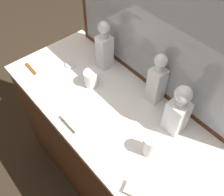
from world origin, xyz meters
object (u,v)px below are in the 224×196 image
(crystal_tumbler_rear, at_px, (150,146))
(porcelain_dish, at_px, (71,64))
(crystal_decanter_far_left, at_px, (177,113))
(tortoiseshell_comb, at_px, (31,69))
(crystal_tumbler_right, at_px, (91,79))
(silver_brush_front, at_px, (141,192))
(crystal_decanter_center, at_px, (157,83))
(crystal_decanter_rear, at_px, (104,50))
(silver_brush_far_left, at_px, (73,122))

(crystal_tumbler_rear, height_order, porcelain_dish, crystal_tumbler_rear)
(crystal_decanter_far_left, height_order, tortoiseshell_comb, crystal_decanter_far_left)
(crystal_tumbler_rear, height_order, tortoiseshell_comb, crystal_tumbler_rear)
(crystal_tumbler_rear, xyz_separation_m, tortoiseshell_comb, (-0.84, -0.14, -0.05))
(crystal_tumbler_right, bearing_deg, crystal_tumbler_rear, -6.50)
(crystal_tumbler_right, height_order, silver_brush_front, crystal_tumbler_right)
(crystal_decanter_center, height_order, crystal_tumbler_rear, crystal_decanter_center)
(crystal_decanter_far_left, relative_size, crystal_decanter_center, 0.94)
(crystal_decanter_center, relative_size, crystal_tumbler_right, 3.31)
(crystal_decanter_rear, height_order, crystal_tumbler_right, crystal_decanter_rear)
(crystal_tumbler_right, height_order, tortoiseshell_comb, crystal_tumbler_right)
(crystal_decanter_far_left, distance_m, crystal_tumbler_right, 0.51)
(crystal_decanter_center, height_order, silver_brush_far_left, crystal_decanter_center)
(silver_brush_far_left, xyz_separation_m, silver_brush_front, (0.47, 0.01, 0.00))
(silver_brush_far_left, height_order, silver_brush_front, same)
(crystal_decanter_rear, distance_m, silver_brush_front, 0.80)
(silver_brush_front, bearing_deg, crystal_tumbler_right, 160.05)
(silver_brush_far_left, relative_size, silver_brush_front, 0.91)
(silver_brush_front, xyz_separation_m, tortoiseshell_comb, (-0.96, 0.02, -0.01))
(crystal_decanter_far_left, bearing_deg, silver_brush_front, -69.70)
(crystal_tumbler_rear, xyz_separation_m, silver_brush_far_left, (-0.36, -0.18, -0.04))
(crystal_decanter_far_left, xyz_separation_m, crystal_decanter_rear, (-0.56, 0.03, 0.01))
(crystal_decanter_rear, height_order, porcelain_dish, crystal_decanter_rear)
(crystal_decanter_rear, bearing_deg, crystal_tumbler_rear, -20.23)
(crystal_decanter_rear, relative_size, silver_brush_front, 2.08)
(crystal_decanter_far_left, height_order, silver_brush_front, crystal_decanter_far_left)
(silver_brush_far_left, bearing_deg, crystal_tumbler_rear, 26.35)
(crystal_decanter_center, relative_size, crystal_tumbler_rear, 2.83)
(silver_brush_front, bearing_deg, porcelain_dish, 164.76)
(crystal_decanter_far_left, distance_m, porcelain_dish, 0.72)
(crystal_decanter_far_left, distance_m, crystal_decanter_rear, 0.57)
(crystal_decanter_rear, bearing_deg, silver_brush_far_left, -60.21)
(crystal_tumbler_right, relative_size, porcelain_dish, 1.38)
(crystal_tumbler_rear, xyz_separation_m, porcelain_dish, (-0.72, 0.06, -0.04))
(porcelain_dish, bearing_deg, crystal_decanter_far_left, 10.33)
(crystal_decanter_rear, height_order, silver_brush_front, crystal_decanter_rear)
(crystal_decanter_rear, distance_m, silver_brush_far_left, 0.46)
(crystal_decanter_center, distance_m, crystal_tumbler_rear, 0.33)
(crystal_decanter_center, bearing_deg, silver_brush_far_left, -109.41)
(crystal_decanter_center, xyz_separation_m, tortoiseshell_comb, (-0.64, -0.39, -0.12))
(crystal_decanter_rear, relative_size, porcelain_dish, 4.54)
(silver_brush_far_left, relative_size, porcelain_dish, 1.98)
(crystal_decanter_far_left, relative_size, silver_brush_far_left, 2.17)
(crystal_decanter_center, relative_size, porcelain_dish, 4.55)
(tortoiseshell_comb, bearing_deg, crystal_decanter_far_left, 21.74)
(crystal_tumbler_right, height_order, crystal_tumbler_rear, crystal_tumbler_rear)
(crystal_decanter_center, xyz_separation_m, crystal_tumbler_right, (-0.30, -0.19, -0.08))
(crystal_decanter_rear, bearing_deg, crystal_decanter_far_left, -2.84)
(crystal_tumbler_rear, bearing_deg, silver_brush_far_left, -153.65)
(crystal_decanter_rear, relative_size, tortoiseshell_comb, 2.50)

